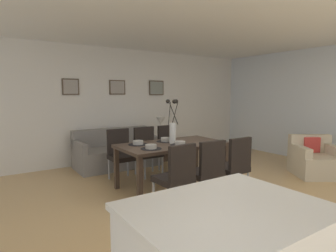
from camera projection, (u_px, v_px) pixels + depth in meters
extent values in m
plane|color=tan|center=(214.00, 202.00, 4.06)|extent=(9.00, 9.00, 0.00)
cube|color=silver|center=(120.00, 105.00, 6.60)|extent=(9.00, 0.10, 2.60)
cube|color=white|center=(325.00, 106.00, 6.24)|extent=(0.10, 6.30, 2.60)
cube|color=white|center=(199.00, 20.00, 4.09)|extent=(9.00, 7.20, 0.08)
cube|color=#3D2D23|center=(173.00, 145.00, 4.69)|extent=(1.80, 0.94, 0.05)
cube|color=#3D2D23|center=(196.00, 156.00, 5.53)|extent=(0.07, 0.07, 0.69)
cube|color=#3D2D23|center=(117.00, 168.00, 4.61)|extent=(0.07, 0.07, 0.69)
cube|color=#3D2D23|center=(226.00, 164.00, 4.86)|extent=(0.07, 0.07, 0.69)
cube|color=#3D2D23|center=(140.00, 181.00, 3.93)|extent=(0.07, 0.07, 0.69)
cube|color=black|center=(173.00, 179.00, 3.77)|extent=(0.47, 0.47, 0.08)
cube|color=black|center=(182.00, 163.00, 3.59)|extent=(0.42, 0.09, 0.48)
cylinder|color=#9EA0A5|center=(175.00, 189.00, 4.06)|extent=(0.04, 0.04, 0.38)
cylinder|color=#9EA0A5|center=(154.00, 195.00, 3.83)|extent=(0.04, 0.04, 0.38)
cylinder|color=#9EA0A5|center=(193.00, 197.00, 3.76)|extent=(0.04, 0.04, 0.38)
cylinder|color=#9EA0A5|center=(171.00, 203.00, 3.53)|extent=(0.04, 0.04, 0.38)
cube|color=black|center=(123.00, 157.00, 5.06)|extent=(0.44, 0.44, 0.08)
cube|color=black|center=(118.00, 142.00, 5.19)|extent=(0.42, 0.06, 0.48)
cylinder|color=#9EA0A5|center=(118.00, 174.00, 4.83)|extent=(0.04, 0.04, 0.38)
cylinder|color=#9EA0A5|center=(137.00, 171.00, 5.04)|extent=(0.04, 0.04, 0.38)
cylinder|color=#9EA0A5|center=(109.00, 169.00, 5.14)|extent=(0.04, 0.04, 0.38)
cylinder|color=#9EA0A5|center=(128.00, 166.00, 5.35)|extent=(0.04, 0.04, 0.38)
cube|color=black|center=(204.00, 173.00, 4.05)|extent=(0.46, 0.46, 0.08)
cube|color=black|center=(212.00, 158.00, 3.86)|extent=(0.42, 0.08, 0.48)
cylinder|color=#9EA0A5|center=(206.00, 183.00, 4.34)|extent=(0.04, 0.04, 0.38)
cylinder|color=#9EA0A5|center=(185.00, 187.00, 4.14)|extent=(0.04, 0.04, 0.38)
cylinder|color=#9EA0A5|center=(222.00, 190.00, 4.01)|extent=(0.04, 0.04, 0.38)
cylinder|color=#9EA0A5|center=(201.00, 195.00, 3.82)|extent=(0.04, 0.04, 0.38)
cube|color=black|center=(149.00, 154.00, 5.36)|extent=(0.44, 0.44, 0.08)
cube|color=black|center=(144.00, 139.00, 5.49)|extent=(0.42, 0.06, 0.48)
cylinder|color=#9EA0A5|center=(145.00, 169.00, 5.13)|extent=(0.04, 0.04, 0.38)
cylinder|color=#9EA0A5|center=(163.00, 166.00, 5.34)|extent=(0.04, 0.04, 0.38)
cylinder|color=#9EA0A5|center=(136.00, 165.00, 5.45)|extent=(0.04, 0.04, 0.38)
cylinder|color=#9EA0A5|center=(153.00, 162.00, 5.65)|extent=(0.04, 0.04, 0.38)
cube|color=black|center=(230.00, 168.00, 4.32)|extent=(0.44, 0.44, 0.08)
cube|color=black|center=(240.00, 154.00, 4.14)|extent=(0.42, 0.06, 0.48)
cylinder|color=#9EA0A5|center=(230.00, 178.00, 4.61)|extent=(0.04, 0.04, 0.38)
cylinder|color=#9EA0A5|center=(212.00, 182.00, 4.40)|extent=(0.04, 0.04, 0.38)
cylinder|color=#9EA0A5|center=(248.00, 184.00, 4.30)|extent=(0.04, 0.04, 0.38)
cylinder|color=#9EA0A5|center=(230.00, 189.00, 4.09)|extent=(0.04, 0.04, 0.38)
cube|color=black|center=(172.00, 151.00, 5.66)|extent=(0.45, 0.45, 0.08)
cube|color=black|center=(167.00, 137.00, 5.79)|extent=(0.42, 0.07, 0.48)
cylinder|color=#9EA0A5|center=(170.00, 165.00, 5.43)|extent=(0.04, 0.04, 0.38)
cylinder|color=#9EA0A5|center=(185.00, 162.00, 5.64)|extent=(0.04, 0.04, 0.38)
cylinder|color=#9EA0A5|center=(159.00, 161.00, 5.74)|extent=(0.04, 0.04, 0.38)
cylinder|color=#9EA0A5|center=(174.00, 159.00, 5.95)|extent=(0.04, 0.04, 0.38)
cylinder|color=silver|center=(173.00, 133.00, 4.67)|extent=(0.11, 0.11, 0.34)
cylinder|color=black|center=(175.00, 113.00, 4.68)|extent=(0.05, 0.12, 0.37)
sphere|color=black|center=(176.00, 101.00, 4.68)|extent=(0.07, 0.07, 0.07)
cylinder|color=black|center=(169.00, 113.00, 4.66)|extent=(0.08, 0.05, 0.38)
sphere|color=black|center=(168.00, 101.00, 4.65)|extent=(0.07, 0.07, 0.07)
cylinder|color=black|center=(174.00, 114.00, 4.57)|extent=(0.15, 0.06, 0.36)
sphere|color=black|center=(174.00, 102.00, 4.52)|extent=(0.07, 0.07, 0.07)
cylinder|color=black|center=(151.00, 149.00, 4.22)|extent=(0.32, 0.32, 0.01)
cylinder|color=#B2ADA3|center=(151.00, 146.00, 4.21)|extent=(0.17, 0.17, 0.06)
cylinder|color=gray|center=(151.00, 146.00, 4.21)|extent=(0.13, 0.13, 0.04)
cylinder|color=black|center=(138.00, 144.00, 4.57)|extent=(0.32, 0.32, 0.01)
cylinder|color=#B2ADA3|center=(138.00, 142.00, 4.56)|extent=(0.17, 0.17, 0.06)
cylinder|color=gray|center=(138.00, 142.00, 4.56)|extent=(0.13, 0.13, 0.04)
cylinder|color=black|center=(180.00, 145.00, 4.51)|extent=(0.32, 0.32, 0.01)
cylinder|color=#B2ADA3|center=(180.00, 143.00, 4.51)|extent=(0.17, 0.17, 0.06)
cylinder|color=gray|center=(180.00, 142.00, 4.51)|extent=(0.13, 0.13, 0.04)
cylinder|color=black|center=(166.00, 141.00, 4.86)|extent=(0.32, 0.32, 0.01)
cylinder|color=#B2ADA3|center=(166.00, 139.00, 4.86)|extent=(0.17, 0.17, 0.06)
cylinder|color=gray|center=(166.00, 139.00, 4.86)|extent=(0.13, 0.13, 0.04)
cube|color=gray|center=(118.00, 157.00, 6.04)|extent=(1.75, 0.84, 0.42)
cube|color=gray|center=(111.00, 137.00, 6.27)|extent=(1.75, 0.16, 0.38)
cube|color=gray|center=(151.00, 139.00, 6.46)|extent=(0.10, 0.84, 0.20)
cube|color=gray|center=(79.00, 147.00, 5.55)|extent=(0.10, 0.84, 0.20)
cube|color=#33261E|center=(161.00, 149.00, 6.59)|extent=(0.36, 0.36, 0.52)
cylinder|color=beige|center=(161.00, 137.00, 6.55)|extent=(0.12, 0.12, 0.08)
cylinder|color=beige|center=(161.00, 129.00, 6.53)|extent=(0.02, 0.02, 0.30)
cone|color=silver|center=(161.00, 121.00, 6.51)|extent=(0.22, 0.22, 0.18)
cube|color=beige|center=(316.00, 165.00, 5.36)|extent=(1.11, 1.11, 0.40)
cube|color=beige|center=(309.00, 143.00, 5.64)|extent=(0.75, 0.58, 0.35)
cube|color=beige|center=(335.00, 151.00, 5.31)|extent=(0.50, 0.64, 0.18)
cube|color=beige|center=(300.00, 151.00, 5.31)|extent=(0.50, 0.64, 0.18)
cube|color=#C63833|center=(312.00, 145.00, 5.54)|extent=(0.29, 0.23, 0.30)
cube|color=silver|center=(228.00, 210.00, 1.62)|extent=(1.14, 0.89, 0.04)
cube|color=#473828|center=(71.00, 87.00, 5.87)|extent=(0.35, 0.02, 0.34)
cube|color=#9E9389|center=(71.00, 87.00, 5.86)|extent=(0.30, 0.01, 0.29)
cube|color=#473828|center=(117.00, 87.00, 6.44)|extent=(0.39, 0.02, 0.33)
cube|color=#9E9389|center=(118.00, 87.00, 6.43)|extent=(0.34, 0.01, 0.28)
cube|color=#473828|center=(156.00, 88.00, 7.02)|extent=(0.41, 0.02, 0.36)
cube|color=gray|center=(157.00, 88.00, 7.01)|extent=(0.36, 0.01, 0.31)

